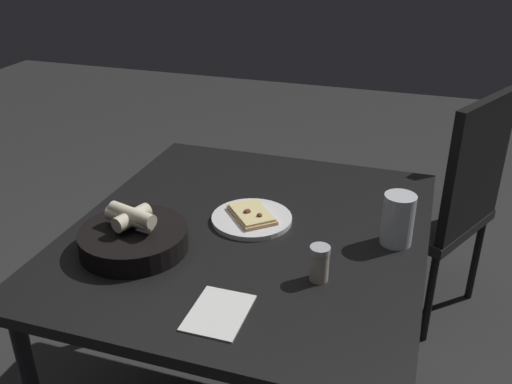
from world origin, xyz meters
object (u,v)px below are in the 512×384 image
object	(u,v)px
dining_table	(249,249)
chair_near	(443,198)
bread_basket	(133,237)
pepper_shaker	(319,265)
pizza_plate	(252,218)
beer_glass	(398,222)

from	to	relation	value
dining_table	chair_near	size ratio (longest dim) A/B	1.10
chair_near	bread_basket	bearing A→B (deg)	-37.24
bread_basket	chair_near	bearing A→B (deg)	142.76
pepper_shaker	chair_near	world-z (taller)	chair_near
pizza_plate	bread_basket	distance (m)	0.33
pizza_plate	bread_basket	bearing A→B (deg)	-45.93
pizza_plate	pepper_shaker	size ratio (longest dim) A/B	2.53
dining_table	chair_near	distance (m)	0.97
beer_glass	pizza_plate	bearing A→B (deg)	-89.03
dining_table	pepper_shaker	xyz separation A→B (m)	(0.17, 0.23, 0.10)
beer_glass	chair_near	size ratio (longest dim) A/B	0.15
dining_table	pizza_plate	xyz separation A→B (m)	(-0.04, -0.01, 0.08)
pizza_plate	chair_near	distance (m)	0.95
pizza_plate	chair_near	xyz separation A→B (m)	(-0.77, 0.52, -0.23)
beer_glass	pepper_shaker	xyz separation A→B (m)	(0.22, -0.15, -0.02)
beer_glass	dining_table	bearing A→B (deg)	-82.53
pizza_plate	beer_glass	xyz separation A→B (m)	(-0.01, 0.39, 0.05)
dining_table	chair_near	xyz separation A→B (m)	(-0.81, 0.51, -0.15)
bread_basket	chair_near	world-z (taller)	chair_near
bread_basket	beer_glass	size ratio (longest dim) A/B	1.99
dining_table	beer_glass	xyz separation A→B (m)	(-0.05, 0.38, 0.13)
beer_glass	chair_near	world-z (taller)	chair_near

